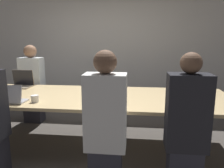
{
  "coord_description": "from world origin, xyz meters",
  "views": [
    {
      "loc": [
        0.69,
        -2.89,
        1.51
      ],
      "look_at": [
        0.35,
        0.1,
        0.9
      ],
      "focal_mm": 35.0,
      "sensor_mm": 36.0,
      "label": 1
    }
  ],
  "objects_px": {
    "person_near_right": "(187,127)",
    "stapler": "(93,96)",
    "person_far_left": "(33,85)",
    "laptop_near_left": "(9,98)",
    "person_near_midright": "(106,125)",
    "laptop_near_midright": "(108,100)",
    "cup_near_left": "(35,99)",
    "laptop_near_right": "(182,103)",
    "laptop_far_left": "(22,82)"
  },
  "relations": [
    {
      "from": "laptop_near_left",
      "to": "laptop_near_midright",
      "type": "distance_m",
      "value": 1.21
    },
    {
      "from": "laptop_near_right",
      "to": "laptop_near_left",
      "type": "bearing_deg",
      "value": 0.29
    },
    {
      "from": "laptop_near_midright",
      "to": "person_near_midright",
      "type": "bearing_deg",
      "value": 94.57
    },
    {
      "from": "cup_near_left",
      "to": "stapler",
      "type": "distance_m",
      "value": 0.73
    },
    {
      "from": "laptop_near_right",
      "to": "stapler",
      "type": "xyz_separation_m",
      "value": [
        -1.08,
        0.32,
        -0.04
      ]
    },
    {
      "from": "person_near_midright",
      "to": "stapler",
      "type": "bearing_deg",
      "value": -70.17
    },
    {
      "from": "laptop_near_left",
      "to": "laptop_near_right",
      "type": "height_order",
      "value": "laptop_near_left"
    },
    {
      "from": "laptop_near_midright",
      "to": "stapler",
      "type": "relative_size",
      "value": 2.0
    },
    {
      "from": "person_near_right",
      "to": "stapler",
      "type": "bearing_deg",
      "value": -32.99
    },
    {
      "from": "stapler",
      "to": "laptop_near_left",
      "type": "bearing_deg",
      "value": -134.66
    },
    {
      "from": "person_near_right",
      "to": "person_near_midright",
      "type": "bearing_deg",
      "value": 5.89
    },
    {
      "from": "cup_near_left",
      "to": "person_near_midright",
      "type": "relative_size",
      "value": 0.07
    },
    {
      "from": "laptop_far_left",
      "to": "person_far_left",
      "type": "xyz_separation_m",
      "value": [
        -0.01,
        0.39,
        -0.13
      ]
    },
    {
      "from": "person_far_left",
      "to": "stapler",
      "type": "relative_size",
      "value": 9.25
    },
    {
      "from": "laptop_near_left",
      "to": "cup_near_left",
      "type": "height_order",
      "value": "laptop_near_left"
    },
    {
      "from": "laptop_near_midright",
      "to": "cup_near_left",
      "type": "bearing_deg",
      "value": -4.96
    },
    {
      "from": "cup_near_left",
      "to": "person_near_right",
      "type": "xyz_separation_m",
      "value": [
        1.74,
        -0.43,
        -0.12
      ]
    },
    {
      "from": "laptop_near_left",
      "to": "person_near_right",
      "type": "xyz_separation_m",
      "value": [
        2.03,
        -0.36,
        -0.14
      ]
    },
    {
      "from": "laptop_far_left",
      "to": "laptop_near_right",
      "type": "bearing_deg",
      "value": -20.82
    },
    {
      "from": "laptop_far_left",
      "to": "laptop_near_right",
      "type": "distance_m",
      "value": 2.55
    },
    {
      "from": "stapler",
      "to": "person_near_right",
      "type": "bearing_deg",
      "value": -6.58
    },
    {
      "from": "cup_near_left",
      "to": "laptop_near_midright",
      "type": "xyz_separation_m",
      "value": [
        0.92,
        -0.08,
        0.03
      ]
    },
    {
      "from": "person_far_left",
      "to": "laptop_near_left",
      "type": "distance_m",
      "value": 1.36
    },
    {
      "from": "person_far_left",
      "to": "laptop_near_right",
      "type": "height_order",
      "value": "person_far_left"
    },
    {
      "from": "person_far_left",
      "to": "cup_near_left",
      "type": "relative_size",
      "value": 14.96
    },
    {
      "from": "stapler",
      "to": "laptop_far_left",
      "type": "bearing_deg",
      "value": -177.66
    },
    {
      "from": "person_near_right",
      "to": "person_near_midright",
      "type": "height_order",
      "value": "person_near_midright"
    },
    {
      "from": "person_near_midright",
      "to": "stapler",
      "type": "distance_m",
      "value": 0.82
    },
    {
      "from": "person_far_left",
      "to": "laptop_near_midright",
      "type": "xyz_separation_m",
      "value": [
        1.56,
        -1.32,
        0.13
      ]
    },
    {
      "from": "laptop_far_left",
      "to": "person_near_right",
      "type": "height_order",
      "value": "person_near_right"
    },
    {
      "from": "laptop_near_midright",
      "to": "person_near_right",
      "type": "bearing_deg",
      "value": 156.98
    },
    {
      "from": "person_near_right",
      "to": "person_near_midright",
      "type": "relative_size",
      "value": 0.99
    },
    {
      "from": "laptop_near_right",
      "to": "stapler",
      "type": "bearing_deg",
      "value": -16.66
    },
    {
      "from": "cup_near_left",
      "to": "stapler",
      "type": "bearing_deg",
      "value": 21.02
    },
    {
      "from": "cup_near_left",
      "to": "person_near_right",
      "type": "bearing_deg",
      "value": -13.8
    },
    {
      "from": "laptop_near_right",
      "to": "person_near_midright",
      "type": "xyz_separation_m",
      "value": [
        -0.8,
        -0.45,
        -0.12
      ]
    },
    {
      "from": "laptop_near_right",
      "to": "person_near_right",
      "type": "distance_m",
      "value": 0.39
    },
    {
      "from": "person_near_midright",
      "to": "person_far_left",
      "type": "bearing_deg",
      "value": -47.49
    },
    {
      "from": "laptop_far_left",
      "to": "person_near_midright",
      "type": "bearing_deg",
      "value": -40.49
    },
    {
      "from": "person_near_right",
      "to": "laptop_far_left",
      "type": "bearing_deg",
      "value": -28.25
    },
    {
      "from": "person_near_midright",
      "to": "person_near_right",
      "type": "bearing_deg",
      "value": -174.11
    },
    {
      "from": "person_near_right",
      "to": "cup_near_left",
      "type": "bearing_deg",
      "value": -13.8
    },
    {
      "from": "cup_near_left",
      "to": "laptop_near_right",
      "type": "distance_m",
      "value": 1.76
    },
    {
      "from": "laptop_near_left",
      "to": "person_near_midright",
      "type": "bearing_deg",
      "value": 160.69
    },
    {
      "from": "person_far_left",
      "to": "person_near_midright",
      "type": "distance_m",
      "value": 2.37
    },
    {
      "from": "laptop_near_right",
      "to": "stapler",
      "type": "relative_size",
      "value": 2.18
    },
    {
      "from": "person_far_left",
      "to": "person_near_right",
      "type": "height_order",
      "value": "person_far_left"
    },
    {
      "from": "laptop_near_right",
      "to": "person_near_right",
      "type": "bearing_deg",
      "value": 87.57
    },
    {
      "from": "cup_near_left",
      "to": "laptop_far_left",
      "type": "bearing_deg",
      "value": 126.63
    },
    {
      "from": "laptop_near_left",
      "to": "laptop_near_right",
      "type": "relative_size",
      "value": 1.09
    }
  ]
}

